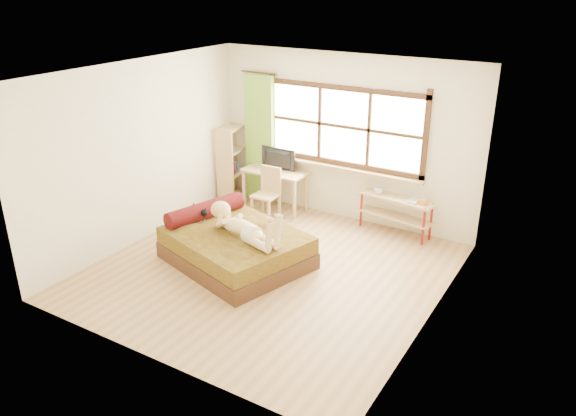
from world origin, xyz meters
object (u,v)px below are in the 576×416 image
Objects in this scene: woman at (242,218)px; chair at (268,190)px; kitten at (199,213)px; bed at (234,245)px; pipe_shelf at (396,207)px; desk at (275,176)px; bookshelf at (232,162)px.

woman is 1.50× the size of chair.
bed is at bearing 9.23° from kitten.
pipe_shelf is at bearing 73.15° from woman.
chair is at bearing -75.31° from desk.
pipe_shelf is at bearing 57.69° from kitten.
woman reaches higher than chair.
woman reaches higher than bed.
bed is 1.68m from chair.
bookshelf reaches higher than woman.
bed is at bearing 178.54° from woman.
woman is 1.80m from chair.
bookshelf is (-1.70, 2.08, -0.07)m from woman.
desk is 0.95m from bookshelf.
kitten is (-0.68, 0.09, 0.32)m from bed.
chair is 1.14m from bookshelf.
woman is at bearing -68.86° from chair.
bed is at bearing -118.98° from pipe_shelf.
bed is 2.55× the size of chair.
pipe_shelf is (2.07, 0.49, -0.04)m from chair.
desk reaches higher than pipe_shelf.
woman is 4.67× the size of kitten.
desk is 2.18m from pipe_shelf.
pipe_shelf is at bearing 2.78° from desk.
kitten reaches higher than pipe_shelf.
chair is at bearing 128.03° from woman.
bed is at bearing -62.85° from bookshelf.
pipe_shelf is at bearing -8.27° from bookshelf.
kitten is 1.88m from desk.
chair is 2.13m from pipe_shelf.
desk is 0.90× the size of pipe_shelf.
bed reaches higher than kitten.
desk is (-0.75, 2.03, -0.14)m from woman.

